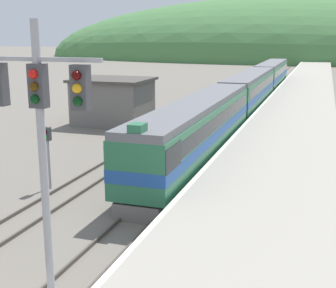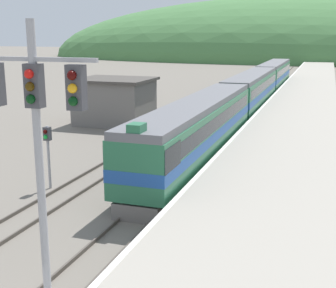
# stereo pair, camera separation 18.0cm
# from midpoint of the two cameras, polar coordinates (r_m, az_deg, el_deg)

# --- Properties ---
(track_main) EXTENTS (1.52, 180.00, 0.16)m
(track_main) POSITION_cam_midpoint_polar(r_m,az_deg,el_deg) (78.12, 12.91, 7.13)
(track_main) COLOR #4C443D
(track_main) RESTS_ON ground
(track_siding) EXTENTS (1.52, 180.00, 0.16)m
(track_siding) POSITION_cam_midpoint_polar(r_m,az_deg,el_deg) (78.72, 9.42, 7.33)
(track_siding) COLOR #4C443D
(track_siding) RESTS_ON ground
(platform) EXTENTS (7.03, 140.00, 1.16)m
(platform) POSITION_cam_midpoint_polar(r_m,az_deg,el_deg) (57.89, 15.99, 5.38)
(platform) COLOR #9E9689
(platform) RESTS_ON ground
(distant_hills) EXTENTS (182.22, 82.00, 40.54)m
(distant_hills) POSITION_cam_midpoint_polar(r_m,az_deg,el_deg) (164.37, 16.01, 10.01)
(distant_hills) COLOR #477A42
(distant_hills) RESTS_ON ground
(station_shed) EXTENTS (6.69, 5.83, 4.12)m
(station_shed) POSITION_cam_midpoint_polar(r_m,az_deg,el_deg) (43.02, -6.80, 5.24)
(station_shed) COLOR slate
(station_shed) RESTS_ON ground
(express_train_lead_car) EXTENTS (2.85, 21.10, 4.34)m
(express_train_lead_car) POSITION_cam_midpoint_polar(r_m,az_deg,el_deg) (29.46, 3.35, 1.78)
(express_train_lead_car) COLOR black
(express_train_lead_car) RESTS_ON ground
(carriage_second) EXTENTS (2.84, 20.03, 3.98)m
(carriage_second) POSITION_cam_midpoint_polar(r_m,az_deg,el_deg) (50.46, 9.82, 6.42)
(carriage_second) COLOR black
(carriage_second) RESTS_ON ground
(carriage_third) EXTENTS (2.84, 20.03, 3.98)m
(carriage_third) POSITION_cam_midpoint_polar(r_m,az_deg,el_deg) (71.10, 12.43, 8.26)
(carriage_third) COLOR black
(carriage_third) RESTS_ON ground
(signal_mast_main) EXTENTS (3.30, 0.42, 8.39)m
(signal_mast_main) POSITION_cam_midpoint_polar(r_m,az_deg,el_deg) (11.44, -15.68, 1.37)
(signal_mast_main) COLOR #9E9EA3
(signal_mast_main) RESTS_ON ground
(signal_post_siding) EXTENTS (0.36, 0.42, 3.38)m
(signal_post_siding) POSITION_cam_midpoint_polar(r_m,az_deg,el_deg) (25.22, -14.69, -0.00)
(signal_post_siding) COLOR #9E9EA3
(signal_post_siding) RESTS_ON ground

